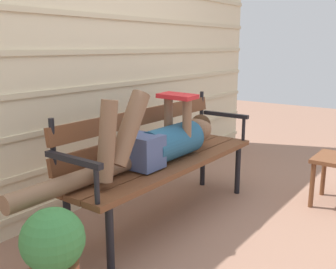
# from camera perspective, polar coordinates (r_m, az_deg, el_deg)

# --- Properties ---
(ground_plane) EXTENTS (12.00, 12.00, 0.00)m
(ground_plane) POSITION_cam_1_polar(r_m,az_deg,el_deg) (2.80, 1.70, -12.88)
(ground_plane) COLOR #936B56
(house_siding) EXTENTS (4.71, 0.08, 2.36)m
(house_siding) POSITION_cam_1_polar(r_m,az_deg,el_deg) (3.03, -10.60, 11.94)
(house_siding) COLOR beige
(house_siding) RESTS_ON ground
(park_bench) EXTENTS (1.71, 0.46, 0.84)m
(park_bench) POSITION_cam_1_polar(r_m,az_deg,el_deg) (2.72, -1.14, -2.72)
(park_bench) COLOR brown
(park_bench) RESTS_ON ground
(reclining_person) EXTENTS (1.70, 0.27, 0.53)m
(reclining_person) POSITION_cam_1_polar(r_m,az_deg,el_deg) (2.56, -1.53, -1.09)
(reclining_person) COLOR #23567A
(footstool) EXTENTS (0.40, 0.31, 0.39)m
(footstool) POSITION_cam_1_polar(r_m,az_deg,el_deg) (3.26, 23.60, -4.41)
(footstool) COLOR brown
(footstool) RESTS_ON ground
(potted_plant) EXTENTS (0.30, 0.30, 0.50)m
(potted_plant) POSITION_cam_1_polar(r_m,az_deg,el_deg) (1.95, -16.52, -16.55)
(potted_plant) COLOR #AD5B3D
(potted_plant) RESTS_ON ground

